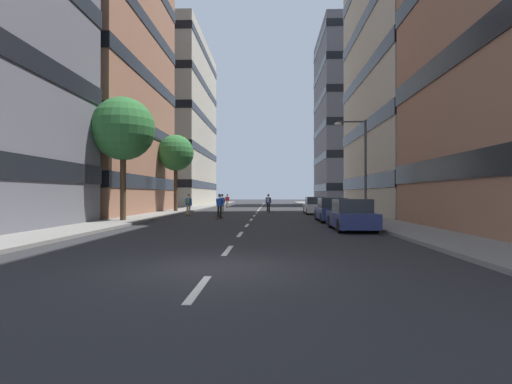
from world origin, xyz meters
name	(u,v)px	position (x,y,z in m)	size (l,w,h in m)	color
ground_plane	(258,211)	(0.00, 31.48, 0.00)	(188.85, 188.85, 0.00)	#28282B
sidewalk_left	(190,209)	(-7.86, 35.41, 0.07)	(2.80, 86.56, 0.14)	gray
sidewalk_right	(329,209)	(7.86, 35.41, 0.07)	(2.80, 86.56, 0.14)	gray
lane_markings	(258,211)	(0.00, 33.00, 0.00)	(0.16, 72.20, 0.01)	silver
building_left_mid	(57,6)	(-17.59, 25.18, 18.46)	(16.78, 17.88, 36.74)	#9E6B51
building_left_far	(156,123)	(-17.59, 55.53, 13.46)	(16.78, 24.07, 26.75)	#BCB29E
building_right_mid	(461,25)	(17.59, 25.18, 16.25)	(16.78, 18.00, 32.32)	#BCB29E
building_right_far	(371,118)	(17.59, 55.53, 14.12)	(16.78, 16.59, 28.05)	slate
parked_car_near	(351,216)	(5.26, 10.16, 0.70)	(1.82, 4.40, 1.52)	navy
parked_car_mid	(315,206)	(5.26, 25.94, 0.70)	(1.82, 4.40, 1.52)	silver
parked_car_far	(332,211)	(5.26, 16.31, 0.70)	(1.82, 4.40, 1.52)	navy
street_tree_near	(123,129)	(-7.86, 15.10, 5.81)	(3.92, 3.92, 7.66)	#4C3823
street_tree_mid	(176,153)	(-7.86, 28.82, 5.72)	(3.47, 3.47, 7.36)	#4C3823
streetlamp_right	(360,158)	(7.21, 17.07, 4.14)	(2.13, 0.30, 6.50)	#3F3F44
skater_0	(268,201)	(1.07, 34.43, 0.98)	(0.54, 0.91, 1.78)	brown
skater_1	(188,203)	(-5.36, 22.81, 1.02)	(0.53, 0.90, 1.78)	brown
skater_2	(227,200)	(-4.33, 42.38, 1.02)	(0.56, 0.92, 1.78)	brown
skater_3	(222,202)	(-3.25, 28.10, 1.02)	(0.55, 0.91, 1.78)	brown
skater_4	(220,205)	(-2.37, 19.35, 0.98)	(0.57, 0.92, 1.78)	brown
skater_5	(268,202)	(1.10, 28.99, 1.02)	(0.56, 0.92, 1.78)	brown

